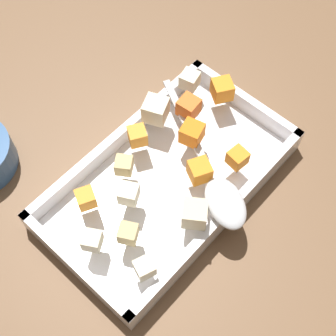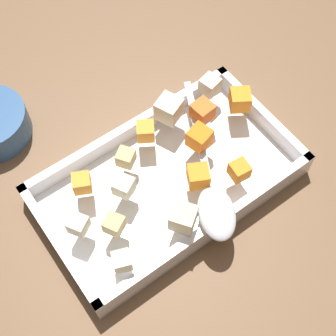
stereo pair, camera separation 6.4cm
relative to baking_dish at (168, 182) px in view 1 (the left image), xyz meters
The scene contains 18 objects.
ground_plane 0.02m from the baking_dish, behind, with size 4.00×4.00×0.00m, color brown.
baking_dish is the anchor object (origin of this frame).
carrot_chunk_mid_left 0.10m from the baking_dish, 38.76° to the right, with size 0.02×0.02×0.02m, color orange.
carrot_chunk_near_spoon 0.16m from the baking_dish, 10.79° to the left, with size 0.03×0.03×0.03m, color orange.
carrot_chunk_mid_right 0.08m from the baking_dish, 10.29° to the left, with size 0.03×0.03×0.03m, color orange.
carrot_chunk_corner_ne 0.12m from the baking_dish, 155.72° to the left, with size 0.02×0.02×0.02m, color orange.
carrot_chunk_near_right 0.11m from the baking_dish, 25.52° to the left, with size 0.03×0.03×0.03m, color orange.
carrot_chunk_far_left 0.08m from the baking_dish, 82.54° to the left, with size 0.02×0.02×0.02m, color orange.
carrot_chunk_back_center 0.06m from the baking_dish, 56.17° to the right, with size 0.03×0.03×0.03m, color orange.
potato_chunk_rim_edge 0.09m from the baking_dish, 111.84° to the right, with size 0.03×0.03×0.03m, color beige.
potato_chunk_front_center 0.15m from the baking_dish, 149.31° to the right, with size 0.02×0.02×0.02m, color beige.
potato_chunk_under_handle 0.11m from the baking_dish, 165.59° to the right, with size 0.02×0.02×0.02m, color tan.
potato_chunk_near_left 0.08m from the baking_dish, behind, with size 0.02×0.02×0.02m, color beige.
potato_chunk_heap_side 0.10m from the baking_dish, 53.18° to the left, with size 0.03×0.03×0.03m, color beige.
potato_chunk_center 0.15m from the baking_dish, behind, with size 0.02×0.02×0.02m, color beige.
potato_chunk_corner_nw 0.07m from the baking_dish, 128.97° to the left, with size 0.02×0.02×0.02m, color tan.
potato_chunk_corner_se 0.16m from the baking_dish, 30.01° to the left, with size 0.02×0.02×0.02m, color beige.
serving_spoon 0.09m from the baking_dish, 76.95° to the right, with size 0.14×0.24×0.02m.
Camera 1 is at (-0.22, -0.21, 0.62)m, focal length 51.57 mm.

